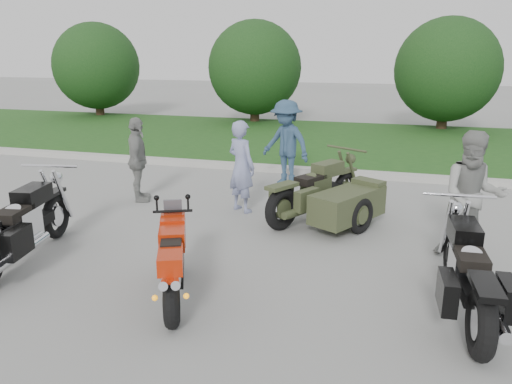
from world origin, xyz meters
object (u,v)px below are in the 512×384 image
(person_stripe, at_px, (241,167))
(cruiser_right, at_px, (468,276))
(cruiser_sidecar, at_px, (332,200))
(person_grey, at_px, (472,196))
(sportbike_red, at_px, (173,260))
(person_back, at_px, (138,160))
(cruiser_left, at_px, (19,230))
(person_denim, at_px, (286,143))

(person_stripe, bearing_deg, cruiser_right, 170.13)
(cruiser_right, height_order, cruiser_sidecar, cruiser_right)
(cruiser_right, bearing_deg, person_grey, 79.96)
(sportbike_red, xyz_separation_m, person_back, (-2.39, 3.54, 0.31))
(cruiser_left, distance_m, person_grey, 6.29)
(cruiser_right, xyz_separation_m, person_back, (-5.67, 3.00, 0.33))
(sportbike_red, height_order, cruiser_left, cruiser_left)
(cruiser_left, xyz_separation_m, person_back, (0.08, 3.17, 0.32))
(cruiser_left, height_order, cruiser_right, cruiser_left)
(cruiser_sidecar, bearing_deg, sportbike_red, -85.35)
(person_grey, xyz_separation_m, person_denim, (-3.40, 3.22, 0.01))
(sportbike_red, bearing_deg, cruiser_left, 148.19)
(cruiser_left, bearing_deg, cruiser_sidecar, 25.40)
(cruiser_right, bearing_deg, cruiser_left, 178.17)
(cruiser_right, height_order, person_denim, person_denim)
(sportbike_red, height_order, person_back, person_back)
(person_denim, xyz_separation_m, person_back, (-2.48, -2.03, -0.10))
(cruiser_right, bearing_deg, cruiser_sidecar, 121.42)
(cruiser_left, xyz_separation_m, cruiser_right, (5.75, 0.18, -0.02))
(sportbike_red, height_order, person_denim, person_denim)
(person_back, bearing_deg, person_stripe, -115.30)
(cruiser_right, bearing_deg, person_back, 148.55)
(sportbike_red, xyz_separation_m, cruiser_left, (-2.47, 0.37, -0.00))
(cruiser_left, relative_size, person_denim, 1.39)
(cruiser_sidecar, relative_size, person_denim, 1.25)
(cruiser_left, height_order, person_stripe, person_stripe)
(person_stripe, bearing_deg, cruiser_left, 84.63)
(cruiser_left, xyz_separation_m, person_grey, (5.96, 1.99, 0.40))
(cruiser_left, bearing_deg, sportbike_red, -18.66)
(cruiser_left, relative_size, cruiser_right, 1.03)
(cruiser_left, xyz_separation_m, cruiser_sidecar, (3.91, 2.80, -0.06))
(sportbike_red, height_order, person_stripe, person_stripe)
(cruiser_right, height_order, person_grey, person_grey)
(cruiser_left, distance_m, cruiser_right, 5.75)
(cruiser_left, height_order, cruiser_sidecar, cruiser_left)
(sportbike_red, xyz_separation_m, person_denim, (0.09, 5.57, 0.41))
(cruiser_right, xyz_separation_m, person_grey, (0.20, 1.81, 0.42))
(sportbike_red, bearing_deg, person_stripe, 70.99)
(sportbike_red, bearing_deg, person_grey, 10.66)
(person_grey, bearing_deg, person_back, 167.54)
(cruiser_right, xyz_separation_m, person_stripe, (-3.55, 2.95, 0.35))
(person_denim, bearing_deg, sportbike_red, -65.44)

